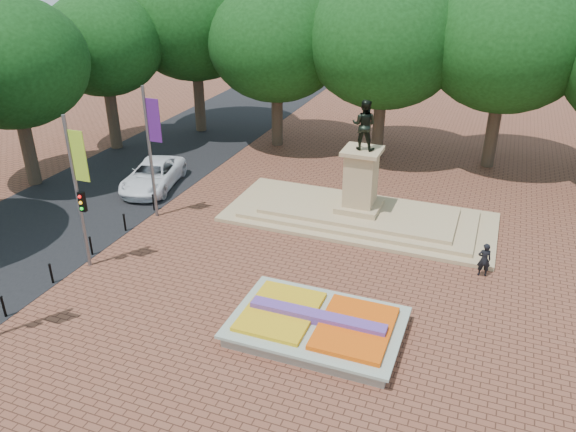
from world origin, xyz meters
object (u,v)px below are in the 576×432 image
Objects in this scene: monument at (359,204)px; pedestrian at (484,260)px; flower_bed at (317,325)px; van at (153,175)px.

pedestrian is at bearing -28.30° from monument.
monument is at bearing -42.11° from pedestrian.
flower_bed is at bearing 36.10° from pedestrian.
flower_bed is 1.13× the size of van.
van is (-13.54, 9.75, 0.40)m from flower_bed.
van is at bearing -178.87° from monument.
pedestrian is (19.01, -3.25, 0.02)m from van.
monument is 8.82× the size of pedestrian.
van is 3.51× the size of pedestrian.
flower_bed is 3.97× the size of pedestrian.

